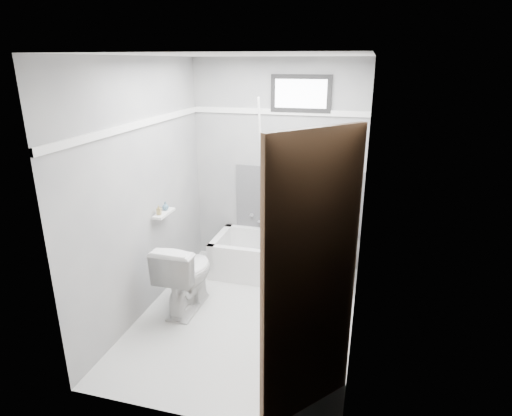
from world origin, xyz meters
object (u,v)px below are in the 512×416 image
(soap_bottle_a, at_px, (159,210))
(office_chair, at_px, (299,221))
(door, at_px, (347,313))
(toilet, at_px, (186,275))
(bathtub, at_px, (279,258))
(soap_bottle_b, at_px, (165,206))

(soap_bottle_a, bearing_deg, office_chair, 32.72)
(soap_bottle_a, bearing_deg, door, -36.63)
(door, xyz_separation_m, soap_bottle_a, (-1.92, 1.43, -0.03))
(toilet, bearing_deg, bathtub, -127.68)
(soap_bottle_b, bearing_deg, soap_bottle_a, -90.00)
(toilet, height_order, soap_bottle_a, soap_bottle_a)
(soap_bottle_a, distance_m, soap_bottle_b, 0.14)
(soap_bottle_a, bearing_deg, bathtub, 36.58)
(office_chair, distance_m, soap_bottle_a, 1.54)
(toilet, xyz_separation_m, soap_bottle_b, (-0.32, 0.28, 0.60))
(bathtub, xyz_separation_m, door, (0.87, -2.21, 0.79))
(door, relative_size, soap_bottle_a, 21.26)
(toilet, distance_m, soap_bottle_b, 0.73)
(toilet, bearing_deg, soap_bottle_b, -40.60)
(office_chair, bearing_deg, soap_bottle_b, -161.37)
(bathtub, bearing_deg, toilet, -128.46)
(toilet, bearing_deg, soap_bottle_a, -23.14)
(office_chair, distance_m, soap_bottle_b, 1.47)
(office_chair, relative_size, soap_bottle_a, 11.63)
(office_chair, height_order, door, door)
(soap_bottle_a, xyz_separation_m, soap_bottle_b, (0.00, 0.14, -0.01))
(door, distance_m, soap_bottle_b, 2.48)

